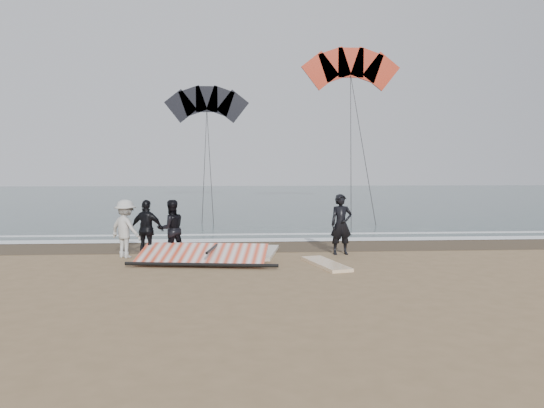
# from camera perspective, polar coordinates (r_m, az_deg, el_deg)

# --- Properties ---
(ground) EXTENTS (120.00, 120.00, 0.00)m
(ground) POSITION_cam_1_polar(r_m,az_deg,el_deg) (14.43, 5.57, -7.19)
(ground) COLOR #8C704C
(ground) RESTS_ON ground
(sea) EXTENTS (120.00, 54.00, 0.02)m
(sea) POSITION_cam_1_polar(r_m,az_deg,el_deg) (47.10, -0.93, 0.71)
(sea) COLOR #233838
(sea) RESTS_ON ground
(wet_sand) EXTENTS (120.00, 2.80, 0.01)m
(wet_sand) POSITION_cam_1_polar(r_m,az_deg,el_deg) (18.81, 3.35, -4.50)
(wet_sand) COLOR #4C3D2B
(wet_sand) RESTS_ON ground
(foam_near) EXTENTS (120.00, 0.90, 0.01)m
(foam_near) POSITION_cam_1_polar(r_m,az_deg,el_deg) (20.19, 2.86, -3.85)
(foam_near) COLOR white
(foam_near) RESTS_ON sea
(foam_far) EXTENTS (120.00, 0.45, 0.01)m
(foam_far) POSITION_cam_1_polar(r_m,az_deg,el_deg) (21.86, 2.34, -3.23)
(foam_far) COLOR white
(foam_far) RESTS_ON sea
(man_main) EXTENTS (0.75, 0.54, 1.93)m
(man_main) POSITION_cam_1_polar(r_m,az_deg,el_deg) (17.02, 7.45, -2.18)
(man_main) COLOR black
(man_main) RESTS_ON ground
(board_white) EXTENTS (1.17, 2.33, 0.09)m
(board_white) POSITION_cam_1_polar(r_m,az_deg,el_deg) (15.23, 5.82, -6.42)
(board_white) COLOR white
(board_white) RESTS_ON ground
(board_cream) EXTENTS (1.14, 2.65, 0.11)m
(board_cream) POSITION_cam_1_polar(r_m,az_deg,el_deg) (17.06, -0.86, -5.23)
(board_cream) COLOR beige
(board_cream) RESTS_ON ground
(trio_cluster) EXTENTS (2.60, 1.26, 1.80)m
(trio_cluster) POSITION_cam_1_polar(r_m,az_deg,el_deg) (16.70, -13.42, -2.63)
(trio_cluster) COLOR black
(trio_cluster) RESTS_ON ground
(sail_rig) EXTENTS (4.26, 2.22, 0.50)m
(sail_rig) POSITION_cam_1_polar(r_m,az_deg,el_deg) (15.71, -7.66, -5.56)
(sail_rig) COLOR black
(sail_rig) RESTS_ON ground
(kite_red) EXTENTS (7.56, 6.55, 15.90)m
(kite_red) POSITION_cam_1_polar(r_m,az_deg,el_deg) (37.45, 8.46, 13.93)
(kite_red) COLOR red
(kite_red) RESTS_ON ground
(kite_dark) EXTENTS (7.31, 8.46, 18.20)m
(kite_dark) POSITION_cam_1_polar(r_m,az_deg,el_deg) (42.24, -7.03, 10.38)
(kite_dark) COLOR black
(kite_dark) RESTS_ON ground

